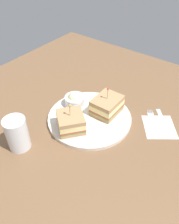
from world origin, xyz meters
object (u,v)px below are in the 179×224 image
(coleslaw_bowl, at_px, (75,100))
(napkin, at_px, (159,127))
(plate, at_px, (90,118))
(drink_glass, at_px, (18,135))
(sandwich_half_front, at_px, (107,105))
(knife, at_px, (162,120))
(sandwich_half_back, at_px, (71,122))
(fork, at_px, (152,119))

(coleslaw_bowl, xyz_separation_m, napkin, (0.09, -0.29, -0.03))
(plate, height_order, drink_glass, drink_glass)
(sandwich_half_front, relative_size, knife, 0.95)
(plate, height_order, sandwich_half_back, sandwich_half_back)
(napkin, bearing_deg, plate, 117.74)
(napkin, xyz_separation_m, fork, (0.02, 0.04, 0.00))
(knife, bearing_deg, sandwich_half_back, 136.83)
(sandwich_half_front, bearing_deg, plate, 149.12)
(plate, xyz_separation_m, sandwich_half_front, (0.05, -0.03, 0.04))
(plate, height_order, napkin, plate)
(drink_glass, height_order, fork, drink_glass)
(sandwich_half_front, bearing_deg, sandwich_half_back, 161.47)
(drink_glass, distance_m, napkin, 0.45)
(knife, bearing_deg, sandwich_half_front, 118.78)
(coleslaw_bowl, distance_m, fork, 0.28)
(sandwich_half_front, height_order, fork, sandwich_half_front)
(coleslaw_bowl, height_order, drink_glass, drink_glass)
(plate, relative_size, sandwich_half_front, 2.81)
(plate, distance_m, napkin, 0.23)
(sandwich_half_back, relative_size, knife, 1.09)
(plate, relative_size, drink_glass, 2.69)
(sandwich_half_front, xyz_separation_m, fork, (0.08, -0.14, -0.04))
(knife, bearing_deg, fork, 118.99)
(sandwich_half_back, distance_m, knife, 0.31)
(napkin, bearing_deg, sandwich_half_front, 107.28)
(fork, xyz_separation_m, knife, (0.02, -0.03, 0.00))
(fork, bearing_deg, plate, 127.41)
(fork, bearing_deg, drink_glass, 142.95)
(plate, bearing_deg, napkin, -62.26)
(sandwich_half_back, distance_m, coleslaw_bowl, 0.12)
(plate, distance_m, sandwich_half_back, 0.09)
(plate, height_order, fork, plate)
(plate, xyz_separation_m, coleslaw_bowl, (0.02, 0.08, 0.03))
(plate, xyz_separation_m, knife, (0.15, -0.20, -0.00))
(fork, distance_m, knife, 0.04)
(napkin, bearing_deg, coleslaw_bowl, 106.94)
(sandwich_half_back, distance_m, fork, 0.28)
(knife, bearing_deg, napkin, -170.68)
(coleslaw_bowl, xyz_separation_m, knife, (0.13, -0.28, -0.03))
(coleslaw_bowl, relative_size, napkin, 0.64)
(sandwich_half_front, xyz_separation_m, sandwich_half_back, (-0.14, 0.05, -0.00))
(sandwich_half_front, bearing_deg, napkin, -72.72)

